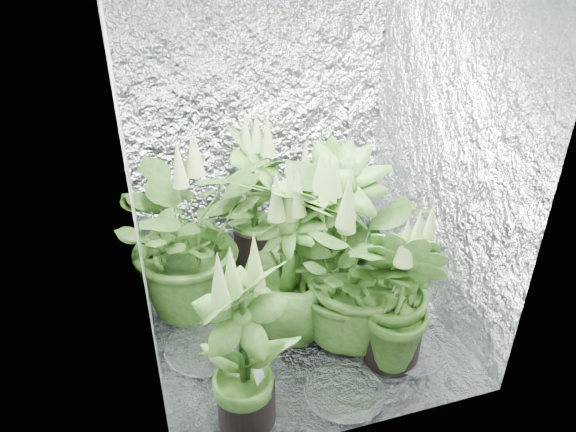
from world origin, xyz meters
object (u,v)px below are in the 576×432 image
at_px(plant_a, 187,235).
at_px(plant_f, 243,348).
at_px(plant_c, 321,213).
at_px(plant_g, 399,295).
at_px(plant_d, 292,260).
at_px(plant_h, 334,240).
at_px(plant_e, 353,269).
at_px(plant_b, 255,201).
at_px(circulation_fan, 356,229).

xyz_separation_m(plant_a, plant_f, (0.11, -0.89, -0.05)).
height_order(plant_c, plant_g, plant_g).
relative_size(plant_d, plant_h, 0.97).
bearing_deg(plant_a, plant_e, -35.49).
height_order(plant_f, plant_h, plant_h).
bearing_deg(plant_e, plant_b, 108.30).
distance_m(plant_a, circulation_fan, 1.23).
xyz_separation_m(plant_f, plant_g, (0.82, 0.15, -0.02)).
bearing_deg(plant_b, circulation_fan, -5.28).
bearing_deg(plant_a, plant_f, -83.19).
relative_size(plant_d, plant_f, 1.06).
relative_size(plant_a, plant_b, 1.10).
xyz_separation_m(plant_c, circulation_fan, (0.31, 0.14, -0.26)).
height_order(plant_b, plant_h, plant_h).
xyz_separation_m(plant_f, circulation_fan, (1.04, 1.16, -0.30)).
height_order(plant_a, plant_g, plant_a).
relative_size(plant_b, circulation_fan, 2.78).
bearing_deg(plant_c, plant_h, -101.27).
distance_m(plant_g, circulation_fan, 1.07).
distance_m(plant_c, plant_f, 1.26).
relative_size(plant_b, plant_g, 1.06).
relative_size(plant_g, circulation_fan, 2.62).
xyz_separation_m(plant_d, circulation_fan, (0.66, 0.64, -0.33)).
bearing_deg(plant_h, plant_c, 78.73).
distance_m(plant_b, circulation_fan, 0.74).
height_order(plant_c, plant_f, plant_f).
relative_size(plant_c, plant_h, 0.84).
distance_m(plant_d, plant_e, 0.32).
height_order(plant_h, circulation_fan, plant_h).
bearing_deg(plant_a, plant_g, -38.54).
relative_size(plant_f, circulation_fan, 2.73).
bearing_deg(plant_c, plant_g, -84.42).
distance_m(plant_f, circulation_fan, 1.59).
bearing_deg(plant_d, plant_a, 142.98).
bearing_deg(plant_c, plant_d, -124.70).
height_order(plant_c, plant_e, plant_e).
xyz_separation_m(plant_e, plant_h, (-0.00, 0.26, 0.01)).
bearing_deg(plant_f, plant_d, 53.68).
bearing_deg(plant_e, circulation_fan, 64.62).
relative_size(plant_e, plant_h, 0.95).
bearing_deg(plant_f, plant_c, 54.47).
xyz_separation_m(plant_a, plant_c, (0.84, 0.14, -0.08)).
height_order(plant_b, plant_f, plant_b).
xyz_separation_m(plant_h, circulation_fan, (0.39, 0.56, -0.34)).
xyz_separation_m(plant_d, plant_h, (0.27, 0.08, 0.02)).
relative_size(plant_e, plant_g, 1.08).
bearing_deg(plant_e, plant_a, 144.51).
relative_size(plant_a, plant_g, 1.17).
height_order(plant_c, circulation_fan, plant_c).
distance_m(plant_c, plant_h, 0.44).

